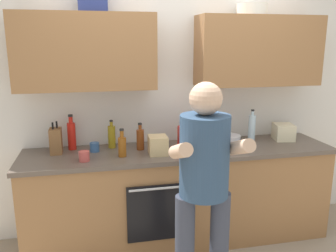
{
  "coord_description": "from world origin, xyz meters",
  "views": [
    {
      "loc": [
        -0.76,
        -2.98,
        1.85
      ],
      "look_at": [
        -0.14,
        -0.1,
        1.15
      ],
      "focal_mm": 37.5,
      "sensor_mm": 36.0,
      "label": 1
    }
  ],
  "objects_px": {
    "person_standing": "(204,178)",
    "cup_ceramic": "(84,156)",
    "bottle_vinegar": "(140,139)",
    "bottle_wine": "(195,131)",
    "grocery_bag_bread": "(158,145)",
    "knife_block": "(56,141)",
    "bottle_oil": "(112,136)",
    "grocery_bag_crisps": "(194,139)",
    "bottle_syrup": "(122,146)",
    "bottle_water": "(252,128)",
    "grocery_bag_rice": "(283,132)",
    "mixing_bowl": "(229,139)",
    "bottle_hotsauce": "(72,135)",
    "cup_tea": "(95,147)"
  },
  "relations": [
    {
      "from": "person_standing",
      "to": "cup_ceramic",
      "type": "height_order",
      "value": "person_standing"
    },
    {
      "from": "person_standing",
      "to": "bottle_vinegar",
      "type": "bearing_deg",
      "value": 109.19
    },
    {
      "from": "bottle_wine",
      "to": "grocery_bag_bread",
      "type": "height_order",
      "value": "bottle_wine"
    },
    {
      "from": "bottle_vinegar",
      "to": "knife_block",
      "type": "distance_m",
      "value": 0.74
    },
    {
      "from": "bottle_oil",
      "to": "grocery_bag_crisps",
      "type": "relative_size",
      "value": 1.03
    },
    {
      "from": "bottle_oil",
      "to": "bottle_syrup",
      "type": "bearing_deg",
      "value": -76.05
    },
    {
      "from": "grocery_bag_crisps",
      "to": "bottle_water",
      "type": "bearing_deg",
      "value": 13.17
    },
    {
      "from": "bottle_syrup",
      "to": "grocery_bag_bread",
      "type": "xyz_separation_m",
      "value": [
        0.31,
        0.01,
        -0.02
      ]
    },
    {
      "from": "person_standing",
      "to": "knife_block",
      "type": "xyz_separation_m",
      "value": [
        -1.05,
        0.95,
        0.07
      ]
    },
    {
      "from": "person_standing",
      "to": "grocery_bag_rice",
      "type": "relative_size",
      "value": 7.76
    },
    {
      "from": "bottle_water",
      "to": "bottle_syrup",
      "type": "height_order",
      "value": "bottle_water"
    },
    {
      "from": "bottle_vinegar",
      "to": "mixing_bowl",
      "type": "bearing_deg",
      "value": 1.26
    },
    {
      "from": "bottle_oil",
      "to": "mixing_bowl",
      "type": "xyz_separation_m",
      "value": [
        1.11,
        -0.1,
        -0.07
      ]
    },
    {
      "from": "bottle_wine",
      "to": "grocery_bag_bread",
      "type": "bearing_deg",
      "value": -148.26
    },
    {
      "from": "cup_ceramic",
      "to": "mixing_bowl",
      "type": "height_order",
      "value": "cup_ceramic"
    },
    {
      "from": "bottle_oil",
      "to": "grocery_bag_rice",
      "type": "xyz_separation_m",
      "value": [
        1.7,
        -0.09,
        -0.03
      ]
    },
    {
      "from": "person_standing",
      "to": "cup_ceramic",
      "type": "bearing_deg",
      "value": 140.05
    },
    {
      "from": "bottle_hotsauce",
      "to": "bottle_syrup",
      "type": "xyz_separation_m",
      "value": [
        0.43,
        -0.31,
        -0.04
      ]
    },
    {
      "from": "bottle_oil",
      "to": "grocery_bag_rice",
      "type": "relative_size",
      "value": 1.26
    },
    {
      "from": "bottle_hotsauce",
      "to": "mixing_bowl",
      "type": "bearing_deg",
      "value": -4.69
    },
    {
      "from": "cup_tea",
      "to": "bottle_water",
      "type": "bearing_deg",
      "value": 0.06
    },
    {
      "from": "grocery_bag_crisps",
      "to": "grocery_bag_bread",
      "type": "distance_m",
      "value": 0.35
    },
    {
      "from": "grocery_bag_rice",
      "to": "knife_block",
      "type": "bearing_deg",
      "value": 179.59
    },
    {
      "from": "bottle_hotsauce",
      "to": "mixing_bowl",
      "type": "distance_m",
      "value": 1.48
    },
    {
      "from": "cup_ceramic",
      "to": "mixing_bowl",
      "type": "bearing_deg",
      "value": 10.14
    },
    {
      "from": "bottle_hotsauce",
      "to": "knife_block",
      "type": "height_order",
      "value": "bottle_hotsauce"
    },
    {
      "from": "mixing_bowl",
      "to": "knife_block",
      "type": "relative_size",
      "value": 0.79
    },
    {
      "from": "bottle_oil",
      "to": "mixing_bowl",
      "type": "distance_m",
      "value": 1.12
    },
    {
      "from": "cup_ceramic",
      "to": "bottle_water",
      "type": "bearing_deg",
      "value": 8.93
    },
    {
      "from": "bottle_hotsauce",
      "to": "bottle_wine",
      "type": "distance_m",
      "value": 1.15
    },
    {
      "from": "bottle_water",
      "to": "mixing_bowl",
      "type": "relative_size",
      "value": 1.43
    },
    {
      "from": "bottle_syrup",
      "to": "grocery_bag_crisps",
      "type": "height_order",
      "value": "bottle_syrup"
    },
    {
      "from": "grocery_bag_rice",
      "to": "bottle_vinegar",
      "type": "bearing_deg",
      "value": -178.91
    },
    {
      "from": "grocery_bag_crisps",
      "to": "grocery_bag_rice",
      "type": "height_order",
      "value": "grocery_bag_crisps"
    },
    {
      "from": "bottle_water",
      "to": "bottle_vinegar",
      "type": "distance_m",
      "value": 1.11
    },
    {
      "from": "bottle_hotsauce",
      "to": "grocery_bag_crisps",
      "type": "relative_size",
      "value": 1.27
    },
    {
      "from": "bottle_hotsauce",
      "to": "mixing_bowl",
      "type": "relative_size",
      "value": 1.44
    },
    {
      "from": "bottle_water",
      "to": "mixing_bowl",
      "type": "distance_m",
      "value": 0.26
    },
    {
      "from": "bottle_water",
      "to": "grocery_bag_bread",
      "type": "bearing_deg",
      "value": -168.9
    },
    {
      "from": "bottle_oil",
      "to": "knife_block",
      "type": "height_order",
      "value": "knife_block"
    },
    {
      "from": "grocery_bag_rice",
      "to": "person_standing",
      "type": "bearing_deg",
      "value": -140.6
    },
    {
      "from": "bottle_syrup",
      "to": "grocery_bag_crisps",
      "type": "relative_size",
      "value": 0.96
    },
    {
      "from": "bottle_wine",
      "to": "knife_block",
      "type": "height_order",
      "value": "bottle_wine"
    },
    {
      "from": "bottle_water",
      "to": "bottle_oil",
      "type": "distance_m",
      "value": 1.36
    },
    {
      "from": "bottle_vinegar",
      "to": "grocery_bag_rice",
      "type": "distance_m",
      "value": 1.45
    },
    {
      "from": "cup_ceramic",
      "to": "grocery_bag_crisps",
      "type": "height_order",
      "value": "grocery_bag_crisps"
    },
    {
      "from": "bottle_oil",
      "to": "grocery_bag_bread",
      "type": "height_order",
      "value": "bottle_oil"
    },
    {
      "from": "bottle_oil",
      "to": "grocery_bag_bread",
      "type": "xyz_separation_m",
      "value": [
        0.38,
        -0.28,
        -0.03
      ]
    },
    {
      "from": "bottle_oil",
      "to": "cup_tea",
      "type": "relative_size",
      "value": 3.12
    },
    {
      "from": "mixing_bowl",
      "to": "grocery_bag_rice",
      "type": "height_order",
      "value": "grocery_bag_rice"
    }
  ]
}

